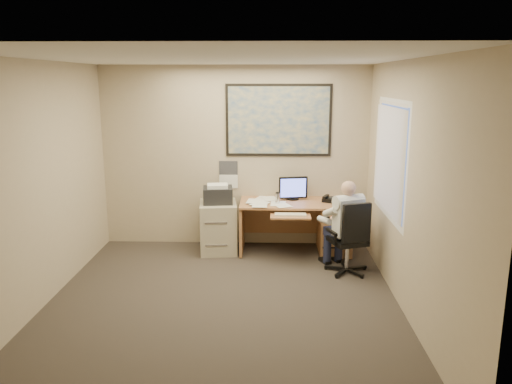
{
  "coord_description": "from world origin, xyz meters",
  "views": [
    {
      "loc": [
        0.53,
        -5.17,
        2.49
      ],
      "look_at": [
        0.34,
        1.3,
        1.03
      ],
      "focal_mm": 35.0,
      "sensor_mm": 36.0,
      "label": 1
    }
  ],
  "objects_px": {
    "desk": "(318,222)",
    "filing_cabinet": "(218,222)",
    "person": "(348,227)",
    "office_chair": "(346,252)"
  },
  "relations": [
    {
      "from": "desk",
      "to": "filing_cabinet",
      "type": "xyz_separation_m",
      "value": [
        -1.46,
        -0.03,
        -0.01
      ]
    },
    {
      "from": "desk",
      "to": "office_chair",
      "type": "xyz_separation_m",
      "value": [
        0.3,
        -0.86,
        -0.15
      ]
    },
    {
      "from": "office_chair",
      "to": "person",
      "type": "xyz_separation_m",
      "value": [
        0.02,
        0.07,
        0.33
      ]
    },
    {
      "from": "desk",
      "to": "person",
      "type": "xyz_separation_m",
      "value": [
        0.32,
        -0.79,
        0.17
      ]
    },
    {
      "from": "desk",
      "to": "person",
      "type": "distance_m",
      "value": 0.87
    },
    {
      "from": "desk",
      "to": "person",
      "type": "bearing_deg",
      "value": -68.05
    },
    {
      "from": "filing_cabinet",
      "to": "person",
      "type": "relative_size",
      "value": 0.83
    },
    {
      "from": "filing_cabinet",
      "to": "office_chair",
      "type": "height_order",
      "value": "filing_cabinet"
    },
    {
      "from": "office_chair",
      "to": "desk",
      "type": "bearing_deg",
      "value": 89.66
    },
    {
      "from": "desk",
      "to": "filing_cabinet",
      "type": "height_order",
      "value": "desk"
    }
  ]
}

